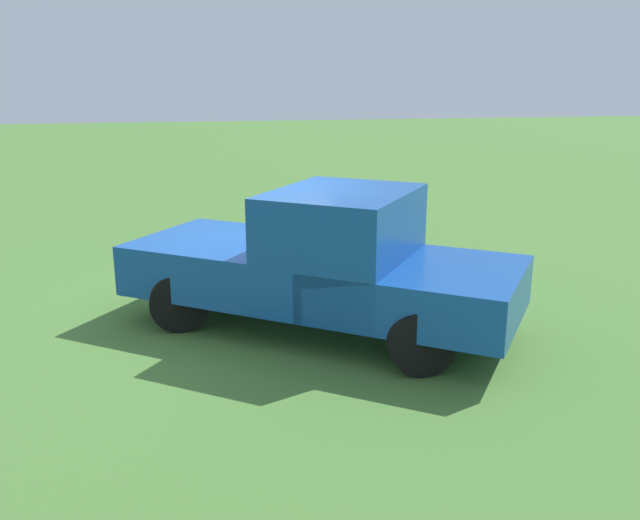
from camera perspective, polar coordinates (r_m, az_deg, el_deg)
ground_plane at (r=9.21m, az=-5.87°, el=-4.40°), size 80.00×80.00×0.00m
pickup_truck at (r=8.26m, az=0.80°, el=0.06°), size 5.09×4.42×1.79m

